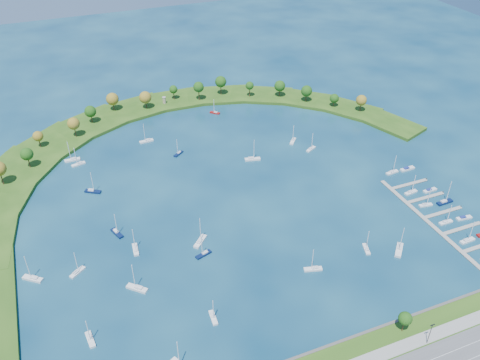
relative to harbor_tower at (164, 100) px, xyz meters
name	(u,v)px	position (x,y,z in m)	size (l,w,h in m)	color
ground	(235,193)	(6.98, -113.69, -4.41)	(700.00, 700.00, 0.00)	#082A48
breakwater	(127,163)	(-39.35, -64.97, -3.42)	(286.74, 247.64, 2.00)	#234813
breakwater_trees	(158,113)	(-11.38, -28.97, 6.18)	(240.98, 87.61, 14.31)	#382314
harbor_tower	(164,100)	(0.00, 0.00, 0.00)	(2.60, 2.60, 4.72)	gray
dock_system	(445,222)	(92.28, -174.69, -4.06)	(24.28, 82.00, 1.60)	gray
moored_boat_0	(215,112)	(28.39, -23.73, -3.55)	(6.32, 6.23, 10.19)	maroon
moored_boat_1	(399,249)	(59.39, -182.65, -3.44)	(8.59, 8.78, 14.10)	silver
moored_boat_2	(72,159)	(-67.83, -48.68, -3.48)	(8.70, 2.55, 12.74)	silver
moored_boat_3	(117,232)	(-56.38, -122.84, -3.50)	(4.97, 8.63, 12.25)	#09173C
moored_boat_4	(137,288)	(-55.26, -161.10, -3.46)	(8.47, 8.23, 13.57)	silver
moored_boat_5	(200,241)	(-22.01, -143.40, -3.45)	(8.32, 8.50, 13.66)	silver
moored_boat_6	(311,148)	(65.35, -89.84, -3.53)	(7.55, 5.39, 10.96)	silver
moored_boat_7	(90,339)	(-77.06, -179.57, -3.52)	(3.05, 8.03, 11.52)	silver
moored_boat_8	(178,153)	(-9.31, -65.10, -3.54)	(6.94, 6.03, 10.61)	#09173C
moored_boat_9	(135,249)	(-50.80, -137.55, -3.51)	(2.95, 8.24, 11.87)	silver
moored_boat_10	(77,272)	(-76.96, -142.17, -3.53)	(7.37, 6.38, 11.26)	silver
moored_boat_11	(313,268)	(17.57, -178.63, -3.51)	(8.26, 4.32, 11.70)	silver
moored_boat_12	(204,254)	(-23.25, -152.02, -3.52)	(8.03, 4.38, 11.37)	#09173C
moored_boat_13	(146,141)	(-23.25, -43.65, -3.49)	(8.59, 2.93, 12.42)	silver
moored_boat_14	(252,159)	(28.51, -87.15, -3.47)	(9.31, 4.63, 13.19)	silver
moored_boat_15	(213,317)	(-31.28, -187.15, -3.54)	(2.61, 7.45, 10.74)	silver
moored_boat_17	(78,164)	(-65.24, -54.67, -3.52)	(8.11, 4.05, 11.49)	silver
moored_boat_18	(93,191)	(-61.78, -84.62, -3.49)	(8.58, 6.65, 12.68)	#09173C
moored_boat_19	(293,141)	(59.70, -77.46, -3.51)	(6.87, 7.51, 11.71)	silver
moored_boat_20	(33,278)	(-94.86, -139.00, -3.47)	(8.57, 7.54, 13.17)	silver
moored_boat_21	(366,248)	(46.07, -176.57, -3.54)	(4.21, 7.46, 10.58)	silver
docked_boat_2	(467,240)	(92.51, -189.36, -3.52)	(7.86, 2.54, 11.42)	silver
docked_boat_4	(446,222)	(92.52, -174.93, -3.54)	(7.23, 2.03, 10.63)	silver
docked_boat_5	(464,218)	(102.96, -175.69, -3.82)	(8.17, 3.14, 1.63)	silver
docked_boat_6	(426,204)	(92.52, -160.14, -3.55)	(7.26, 2.99, 10.35)	silver
docked_boat_7	(445,202)	(102.98, -161.95, -3.47)	(9.08, 2.88, 13.21)	#09173C
docked_boat_8	(411,192)	(92.51, -148.40, -3.53)	(7.76, 2.99, 11.12)	silver
docked_boat_9	(430,190)	(102.96, -150.68, -3.82)	(7.99, 2.57, 1.61)	silver
docked_boat_10	(392,172)	(94.91, -129.00, -3.53)	(7.81, 2.89, 11.22)	silver
docked_boat_11	(407,169)	(104.85, -129.34, -3.75)	(8.90, 2.85, 1.80)	silver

